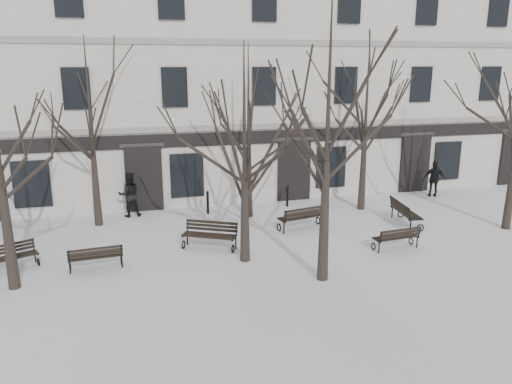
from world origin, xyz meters
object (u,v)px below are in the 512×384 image
object	(u,v)px
bench_0	(9,256)
bench_1	(96,256)
tree_1	(244,128)
tree_2	(329,98)
bench_3	(210,234)
bench_4	(303,217)
bench_2	(397,237)
bench_5	(404,212)

from	to	relation	value
bench_0	bench_1	size ratio (longest dim) A/B	1.01
tree_1	bench_0	xyz separation A→B (m)	(-7.43, 1.19, -3.97)
tree_2	bench_3	xyz separation A→B (m)	(-2.86, 3.49, -4.94)
bench_1	bench_4	xyz separation A→B (m)	(7.74, 2.07, 0.08)
bench_2	bench_4	size ratio (longest dim) A/B	0.84
tree_1	bench_1	world-z (taller)	tree_1
tree_1	bench_3	xyz separation A→B (m)	(-0.93, 1.43, -3.90)
tree_2	bench_4	distance (m)	6.82
bench_3	bench_0	bearing A→B (deg)	-149.81
bench_0	bench_3	xyz separation A→B (m)	(6.50, 0.24, 0.07)
bench_3	bench_5	size ratio (longest dim) A/B	0.97
tree_2	bench_0	distance (m)	11.10
bench_3	bench_4	world-z (taller)	bench_4
bench_0	bench_2	distance (m)	12.95
tree_2	bench_3	bearing A→B (deg)	129.31
bench_4	tree_1	bearing A→B (deg)	28.21
tree_2	bench_4	xyz separation A→B (m)	(1.04, 4.60, -4.93)
tree_2	bench_1	world-z (taller)	tree_2
bench_1	bench_4	world-z (taller)	bench_4
tree_1	bench_5	size ratio (longest dim) A/B	3.44
bench_0	bench_4	size ratio (longest dim) A/B	0.85
bench_0	bench_3	distance (m)	6.50
bench_0	bench_4	xyz separation A→B (m)	(10.39, 1.35, 0.08)
bench_1	bench_3	distance (m)	3.96
bench_3	bench_5	xyz separation A→B (m)	(8.12, 0.62, 0.02)
tree_2	bench_5	world-z (taller)	tree_2
bench_1	bench_5	bearing A→B (deg)	-176.75
tree_1	bench_0	size ratio (longest dim) A/B	4.10
bench_0	bench_2	size ratio (longest dim) A/B	1.00
bench_1	tree_2	bearing A→B (deg)	155.04
tree_1	tree_2	distance (m)	3.01
bench_2	bench_4	bearing A→B (deg)	-54.87
bench_1	bench_4	size ratio (longest dim) A/B	0.84
tree_2	bench_3	size ratio (longest dim) A/B	4.38
tree_2	bench_2	xyz separation A→B (m)	(3.50, 1.67, -5.01)
tree_2	bench_1	size ratio (longest dim) A/B	5.12
bench_2	bench_5	bearing A→B (deg)	-130.81
tree_1	bench_0	bearing A→B (deg)	170.89
bench_5	bench_4	bearing A→B (deg)	91.62
bench_0	bench_4	distance (m)	10.48
bench_2	bench_5	size ratio (longest dim) A/B	0.84
bench_4	bench_5	xyz separation A→B (m)	(4.22, -0.49, 0.01)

